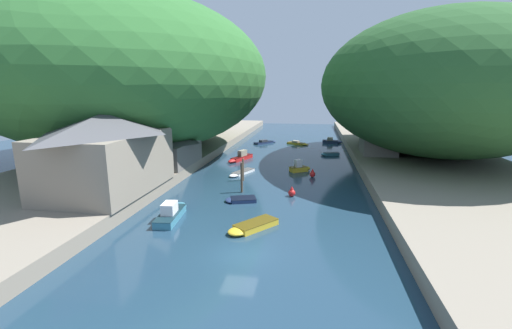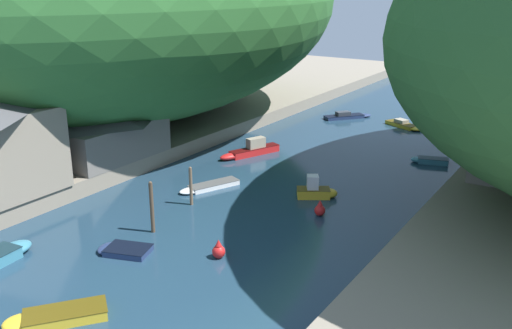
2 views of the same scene
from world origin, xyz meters
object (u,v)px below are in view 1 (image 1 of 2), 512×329
at_px(boat_cabin_cruiser, 241,173).
at_px(waterfront_building, 107,151).
at_px(boat_red_skiff, 332,141).
at_px(boat_yellow_tender, 240,158).
at_px(boathouse_shed, 172,148).
at_px(boat_far_right_bank, 172,212).
at_px(boat_near_quay, 266,142).
at_px(channel_buoy_near, 292,192).
at_px(boat_small_dinghy, 329,154).
at_px(right_bank_cottage, 378,139).
at_px(person_on_quay, 147,176).
at_px(person_by_boathouse, 164,163).
at_px(boat_mid_channel, 251,227).
at_px(boat_white_cruiser, 298,143).
at_px(channel_buoy_far, 312,174).
at_px(boat_moored_right, 240,200).
at_px(boat_open_rowboat, 300,168).

bearing_deg(boat_cabin_cruiser, waterfront_building, 74.88).
bearing_deg(boat_red_skiff, boat_yellow_tender, -31.66).
height_order(waterfront_building, boathouse_shed, waterfront_building).
xyz_separation_m(waterfront_building, boat_far_right_bank, (8.02, -2.99, -4.94)).
bearing_deg(boat_near_quay, channel_buoy_near, -38.75).
bearing_deg(waterfront_building, boat_small_dinghy, 51.91).
height_order(boat_near_quay, channel_buoy_near, channel_buoy_near).
distance_m(boat_yellow_tender, boat_red_skiff, 26.70).
relative_size(right_bank_cottage, person_on_quay, 4.01).
distance_m(right_bank_cottage, person_by_boathouse, 33.59).
xyz_separation_m(boat_mid_channel, person_on_quay, (-12.85, 7.17, 2.05)).
distance_m(boat_cabin_cruiser, person_on_quay, 14.11).
relative_size(boat_white_cruiser, channel_buoy_far, 4.25).
bearing_deg(person_by_boathouse, boat_yellow_tender, -22.72).
height_order(right_bank_cottage, boat_red_skiff, right_bank_cottage).
bearing_deg(boat_moored_right, boat_small_dinghy, -39.14).
xyz_separation_m(boat_white_cruiser, boat_far_right_bank, (-9.49, -44.39, 0.25)).
relative_size(boat_red_skiff, channel_buoy_near, 3.62).
bearing_deg(person_on_quay, person_by_boathouse, 23.90).
bearing_deg(channel_buoy_near, boat_moored_right, -153.68).
distance_m(waterfront_building, person_by_boathouse, 9.90).
distance_m(boat_small_dinghy, boat_open_rowboat, 13.71).
xyz_separation_m(boat_far_right_bank, channel_buoy_near, (10.45, 8.17, -0.04)).
relative_size(boat_white_cruiser, boat_mid_channel, 1.03).
relative_size(waterfront_building, boat_white_cruiser, 2.88).
relative_size(channel_buoy_near, person_by_boathouse, 0.70).
height_order(waterfront_building, boat_far_right_bank, waterfront_building).
relative_size(boat_open_rowboat, boat_red_skiff, 0.75).
relative_size(boat_cabin_cruiser, channel_buoy_far, 4.47).
xyz_separation_m(boat_small_dinghy, boat_cabin_cruiser, (-12.71, -15.99, -0.06)).
height_order(channel_buoy_near, person_by_boathouse, person_by_boathouse).
xyz_separation_m(boat_yellow_tender, person_on_quay, (-5.94, -20.61, 1.84)).
distance_m(boat_red_skiff, person_on_quay, 47.40).
relative_size(boat_small_dinghy, boat_moored_right, 0.95).
height_order(boat_small_dinghy, boat_near_quay, boat_near_quay).
height_order(boat_yellow_tender, person_on_quay, person_on_quay).
xyz_separation_m(boathouse_shed, person_on_quay, (1.39, -10.19, -1.28)).
relative_size(boat_yellow_tender, boat_far_right_bank, 1.02).
height_order(boathouse_shed, boat_white_cruiser, boathouse_shed).
distance_m(boat_white_cruiser, boat_near_quay, 7.11).
bearing_deg(boat_moored_right, boat_near_quay, -14.49).
bearing_deg(boat_white_cruiser, boat_red_skiff, 139.30).
distance_m(boat_yellow_tender, boat_near_quay, 18.85).
relative_size(boathouse_shed, boat_mid_channel, 2.12).
distance_m(boat_moored_right, channel_buoy_near, 5.93).
bearing_deg(channel_buoy_near, boat_red_skiff, 80.91).
xyz_separation_m(boat_white_cruiser, channel_buoy_near, (0.96, -36.23, 0.21)).
relative_size(waterfront_building, boat_open_rowboat, 4.39).
xyz_separation_m(boat_near_quay, boat_cabin_cruiser, (0.40, -27.97, -0.07)).
height_order(boat_cabin_cruiser, channel_buoy_near, channel_buoy_near).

